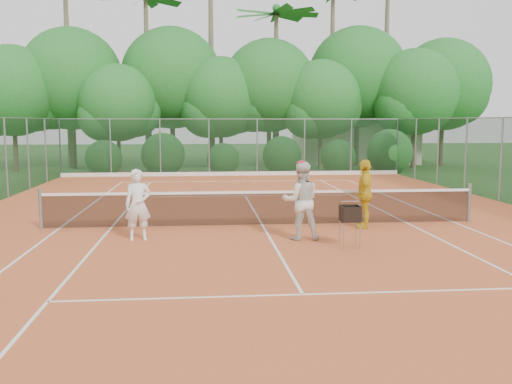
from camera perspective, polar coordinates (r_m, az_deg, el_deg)
The scene contains 14 objects.
ground at distance 15.79m, azimuth 0.65°, elevation -3.42°, with size 120.00×120.00×0.00m, color #224E1C.
clay_court at distance 15.78m, azimuth 0.65°, elevation -3.39°, with size 18.00×36.00×0.02m, color #C3592D.
club_building at distance 40.87m, azimuth 9.76°, elevation 5.00°, with size 8.00×5.00×3.00m, color beige.
tennis_net at distance 15.70m, azimuth 0.65°, elevation -1.51°, with size 11.97×0.10×1.10m.
player_white at distance 14.02m, azimuth -11.72°, elevation -1.25°, with size 0.63×0.41×1.72m, color white.
player_center_grp at distance 13.81m, azimuth 4.51°, elevation -0.87°, with size 0.92×0.72×1.92m.
player_yellow at distance 15.56m, azimuth 10.82°, elevation -0.18°, with size 1.08×0.45×1.85m, color gold.
ball_hopper at distance 13.07m, azimuth 9.40°, elevation -2.22°, with size 0.42×0.42×0.96m.
stray_ball_a at distance 28.31m, azimuth -1.28°, elevation 1.32°, with size 0.07×0.07×0.07m, color yellow.
stray_ball_b at distance 25.87m, azimuth -1.72°, elevation 0.78°, with size 0.07×0.07×0.07m, color #DDEC37.
stray_ball_c at distance 26.61m, azimuth -0.15°, elevation 0.96°, with size 0.07×0.07×0.07m, color gold.
court_markings at distance 15.78m, azimuth 0.65°, elevation -3.34°, with size 11.03×23.83×0.01m.
fence_back at distance 30.51m, azimuth -2.30°, elevation 4.49°, with size 18.07×0.07×3.00m.
tropical_treeline at distance 35.86m, azimuth -0.45°, elevation 10.61°, with size 32.10×8.49×15.03m.
Camera 1 is at (-1.62, -15.44, 2.86)m, focal length 40.00 mm.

